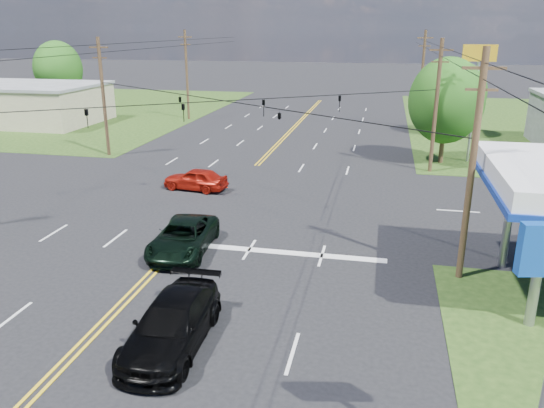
% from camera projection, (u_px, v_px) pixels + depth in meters
% --- Properties ---
extents(ground, '(280.00, 280.00, 0.00)m').
position_uv_depth(ground, '(227.00, 196.00, 33.59)').
color(ground, black).
rests_on(ground, ground).
extents(grass_nw, '(46.00, 48.00, 0.03)m').
position_uv_depth(grass_nw, '(43.00, 109.00, 70.19)').
color(grass_nw, '#1E3812').
rests_on(grass_nw, ground).
extents(stop_bar, '(10.00, 0.50, 0.02)m').
position_uv_depth(stop_bar, '(280.00, 252.00, 25.18)').
color(stop_bar, silver).
rests_on(stop_bar, ground).
extents(retail_nw, '(16.00, 11.00, 4.00)m').
position_uv_depth(retail_nw, '(26.00, 105.00, 59.29)').
color(retail_nw, tan).
rests_on(retail_nw, ground).
extents(pole_se, '(1.60, 0.28, 9.50)m').
position_uv_depth(pole_se, '(472.00, 166.00, 21.12)').
color(pole_se, '#3F271A').
rests_on(pole_se, ground).
extents(pole_nw, '(1.60, 0.28, 9.50)m').
position_uv_depth(pole_nw, '(103.00, 96.00, 42.96)').
color(pole_nw, '#3F271A').
rests_on(pole_nw, ground).
extents(pole_ne, '(1.60, 0.28, 9.50)m').
position_uv_depth(pole_ne, '(436.00, 105.00, 37.83)').
color(pole_ne, '#3F271A').
rests_on(pole_ne, ground).
extents(pole_left_far, '(1.60, 0.28, 10.00)m').
position_uv_depth(pole_left_far, '(187.00, 74.00, 60.51)').
color(pole_left_far, '#3F271A').
rests_on(pole_left_far, ground).
extents(pole_right_far, '(1.60, 0.28, 10.00)m').
position_uv_depth(pole_right_far, '(422.00, 78.00, 55.39)').
color(pole_right_far, '#3F271A').
rests_on(pole_right_far, ground).
extents(span_wire_signals, '(26.00, 18.00, 1.13)m').
position_uv_depth(span_wire_signals, '(224.00, 101.00, 31.70)').
color(span_wire_signals, black).
rests_on(span_wire_signals, ground).
extents(power_lines, '(26.04, 100.00, 0.64)m').
position_uv_depth(power_lines, '(212.00, 58.00, 29.02)').
color(power_lines, black).
rests_on(power_lines, ground).
extents(tree_right_a, '(5.70, 5.70, 8.18)m').
position_uv_depth(tree_right_a, '(446.00, 101.00, 40.43)').
color(tree_right_a, '#3F271A').
rests_on(tree_right_a, ground).
extents(tree_right_b, '(4.94, 4.94, 7.09)m').
position_uv_depth(tree_right_b, '(460.00, 92.00, 51.28)').
color(tree_right_b, '#3F271A').
rests_on(tree_right_b, ground).
extents(tree_far_l, '(6.08, 6.08, 8.72)m').
position_uv_depth(tree_far_l, '(58.00, 69.00, 67.96)').
color(tree_far_l, '#3F271A').
rests_on(tree_far_l, ground).
extents(pickup_dkgreen, '(2.82, 5.48, 1.48)m').
position_uv_depth(pickup_dkgreen, '(183.00, 237.00, 25.04)').
color(pickup_dkgreen, black).
rests_on(pickup_dkgreen, ground).
extents(suv_black, '(2.39, 5.59, 1.61)m').
position_uv_depth(suv_black, '(172.00, 324.00, 17.57)').
color(suv_black, black).
rests_on(suv_black, ground).
extents(sedan_red, '(4.42, 2.25, 1.44)m').
position_uv_depth(sedan_red, '(195.00, 179.00, 34.77)').
color(sedan_red, '#A1160B').
rests_on(sedan_red, ground).
extents(polesign_ne, '(2.47, 0.37, 8.98)m').
position_uv_depth(polesign_ne, '(478.00, 70.00, 40.14)').
color(polesign_ne, '#A5A5AA').
rests_on(polesign_ne, ground).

